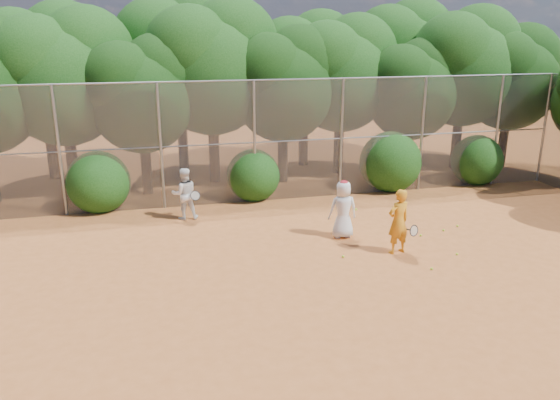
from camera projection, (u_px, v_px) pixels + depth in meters
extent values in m
plane|color=#AC5A27|center=(345.00, 271.00, 13.07)|extent=(80.00, 80.00, 0.00)
cylinder|color=gray|center=(59.00, 152.00, 16.44)|extent=(0.09, 0.09, 4.00)
cylinder|color=gray|center=(161.00, 147.00, 17.12)|extent=(0.09, 0.09, 4.00)
cylinder|color=gray|center=(255.00, 143.00, 17.80)|extent=(0.09, 0.09, 4.00)
cylinder|color=gray|center=(341.00, 138.00, 18.48)|extent=(0.09, 0.09, 4.00)
cylinder|color=gray|center=(422.00, 134.00, 19.16)|extent=(0.09, 0.09, 4.00)
cylinder|color=gray|center=(497.00, 131.00, 19.84)|extent=(0.09, 0.09, 4.00)
cylinder|color=gray|center=(284.00, 80.00, 17.43)|extent=(20.00, 0.05, 0.05)
cylinder|color=gray|center=(284.00, 141.00, 18.03)|extent=(20.00, 0.04, 0.04)
cube|color=slate|center=(284.00, 141.00, 18.03)|extent=(20.00, 0.02, 4.00)
cylinder|color=gray|center=(544.00, 129.00, 20.30)|extent=(0.09, 0.09, 4.00)
sphere|color=black|center=(3.00, 64.00, 17.51)|extent=(3.05, 3.05, 3.05)
cylinder|color=black|center=(72.00, 158.00, 18.97)|extent=(0.38, 0.38, 2.52)
sphere|color=#133F0F|center=(63.00, 86.00, 18.23)|extent=(4.03, 4.03, 4.03)
sphere|color=#133F0F|center=(87.00, 54.00, 18.49)|extent=(3.23, 3.23, 3.23)
sphere|color=#133F0F|center=(36.00, 62.00, 17.55)|extent=(3.02, 3.02, 3.02)
cylinder|color=black|center=(146.00, 163.00, 18.95)|extent=(0.36, 0.36, 2.17)
sphere|color=black|center=(141.00, 102.00, 18.31)|extent=(3.47, 3.47, 3.47)
sphere|color=black|center=(160.00, 74.00, 18.53)|extent=(2.78, 2.78, 2.78)
sphere|color=black|center=(121.00, 82.00, 17.72)|extent=(2.60, 2.60, 2.60)
cylinder|color=black|center=(214.00, 147.00, 20.37)|extent=(0.39, 0.39, 2.66)
sphere|color=#133F0F|center=(211.00, 76.00, 19.59)|extent=(4.26, 4.26, 4.26)
sphere|color=#133F0F|center=(232.00, 45.00, 19.85)|extent=(3.40, 3.40, 3.40)
sphere|color=#133F0F|center=(190.00, 52.00, 18.87)|extent=(3.19, 3.19, 3.19)
cylinder|color=black|center=(283.00, 152.00, 20.44)|extent=(0.37, 0.37, 2.27)
sphere|color=black|center=(283.00, 92.00, 19.77)|extent=(3.64, 3.64, 3.64)
sphere|color=black|center=(300.00, 65.00, 20.00)|extent=(2.91, 2.91, 2.91)
sphere|color=black|center=(267.00, 72.00, 19.15)|extent=(2.73, 2.73, 2.73)
cylinder|color=black|center=(339.00, 142.00, 21.72)|extent=(0.38, 0.38, 2.45)
sphere|color=#133F0F|center=(341.00, 81.00, 21.00)|extent=(3.92, 3.92, 3.92)
sphere|color=#133F0F|center=(357.00, 54.00, 21.25)|extent=(3.14, 3.14, 3.14)
sphere|color=#133F0F|center=(327.00, 61.00, 20.34)|extent=(2.94, 2.94, 2.94)
cylinder|color=black|center=(407.00, 149.00, 21.41)|extent=(0.36, 0.36, 2.10)
sphere|color=black|center=(411.00, 96.00, 20.80)|extent=(3.36, 3.36, 3.36)
sphere|color=black|center=(425.00, 72.00, 21.01)|extent=(2.69, 2.69, 2.69)
sphere|color=black|center=(401.00, 79.00, 20.23)|extent=(2.52, 2.52, 2.52)
cylinder|color=black|center=(457.00, 137.00, 22.46)|extent=(0.39, 0.39, 2.59)
sphere|color=#133F0F|center=(463.00, 74.00, 21.70)|extent=(4.14, 4.14, 4.14)
sphere|color=#133F0F|center=(478.00, 46.00, 21.96)|extent=(3.32, 3.32, 3.32)
sphere|color=#133F0F|center=(453.00, 53.00, 21.00)|extent=(3.11, 3.11, 3.11)
cylinder|color=black|center=(503.00, 139.00, 22.68)|extent=(0.37, 0.37, 2.31)
sphere|color=black|center=(510.00, 84.00, 22.00)|extent=(3.70, 3.70, 3.70)
sphere|color=black|center=(523.00, 60.00, 22.24)|extent=(2.96, 2.96, 2.96)
sphere|color=black|center=(503.00, 66.00, 21.38)|extent=(2.77, 2.77, 2.77)
cylinder|color=black|center=(51.00, 145.00, 20.86)|extent=(0.39, 0.39, 2.62)
sphere|color=#133F0F|center=(42.00, 76.00, 20.09)|extent=(4.20, 4.20, 4.20)
sphere|color=#133F0F|center=(64.00, 46.00, 20.36)|extent=(3.36, 3.36, 3.36)
sphere|color=#133F0F|center=(16.00, 53.00, 19.38)|extent=(3.15, 3.15, 3.15)
cylinder|color=black|center=(183.00, 136.00, 22.16)|extent=(0.40, 0.40, 2.80)
sphere|color=#133F0F|center=(179.00, 66.00, 21.33)|extent=(4.48, 4.48, 4.48)
sphere|color=#133F0F|center=(199.00, 36.00, 21.62)|extent=(3.58, 3.58, 3.58)
sphere|color=#133F0F|center=(157.00, 43.00, 20.58)|extent=(3.36, 3.36, 3.36)
cylinder|color=black|center=(303.00, 135.00, 22.96)|extent=(0.38, 0.38, 2.52)
sphere|color=#133F0F|center=(304.00, 76.00, 22.22)|extent=(4.03, 4.03, 4.03)
sphere|color=#133F0F|center=(321.00, 49.00, 22.48)|extent=(3.23, 3.23, 3.23)
sphere|color=#133F0F|center=(289.00, 56.00, 21.54)|extent=(3.02, 3.02, 3.02)
cylinder|color=black|center=(396.00, 126.00, 24.51)|extent=(0.40, 0.40, 2.73)
sphere|color=#133F0F|center=(400.00, 65.00, 23.71)|extent=(4.37, 4.37, 4.37)
sphere|color=#133F0F|center=(415.00, 39.00, 23.98)|extent=(3.49, 3.49, 3.49)
sphere|color=#133F0F|center=(388.00, 45.00, 22.97)|extent=(3.28, 3.28, 3.28)
sphere|color=#133F0F|center=(98.00, 179.00, 17.24)|extent=(2.00, 2.00, 2.00)
sphere|color=#133F0F|center=(253.00, 173.00, 18.41)|extent=(1.80, 1.80, 1.80)
sphere|color=#133F0F|center=(390.00, 159.00, 19.48)|extent=(2.20, 2.20, 2.20)
sphere|color=#133F0F|center=(477.00, 158.00, 20.32)|extent=(1.90, 1.90, 1.90)
imported|color=orange|center=(398.00, 221.00, 13.89)|extent=(0.71, 0.55, 1.72)
torus|color=black|center=(414.00, 231.00, 13.85)|extent=(0.31, 0.17, 0.30)
cylinder|color=black|center=(407.00, 229.00, 14.03)|extent=(0.13, 0.27, 0.08)
imported|color=white|center=(343.00, 210.00, 14.97)|extent=(0.81, 0.54, 1.61)
ellipsoid|color=red|center=(344.00, 183.00, 14.74)|extent=(0.22, 0.22, 0.13)
sphere|color=#B7DD28|center=(356.00, 209.00, 14.84)|extent=(0.07, 0.07, 0.07)
imported|color=silver|center=(184.00, 194.00, 16.46)|extent=(0.80, 0.63, 1.58)
torus|color=black|center=(195.00, 196.00, 16.24)|extent=(0.32, 0.19, 0.29)
cylinder|color=black|center=(194.00, 197.00, 16.45)|extent=(0.07, 0.27, 0.14)
sphere|color=#B7DD28|center=(457.00, 254.00, 13.97)|extent=(0.07, 0.07, 0.07)
sphere|color=#B7DD28|center=(457.00, 226.00, 15.97)|extent=(0.07, 0.07, 0.07)
sphere|color=#B7DD28|center=(432.00, 269.00, 13.11)|extent=(0.07, 0.07, 0.07)
sphere|color=#B7DD28|center=(421.00, 235.00, 15.24)|extent=(0.07, 0.07, 0.07)
sphere|color=#B7DD28|center=(343.00, 256.00, 13.82)|extent=(0.07, 0.07, 0.07)
sphere|color=#B7DD28|center=(401.00, 221.00, 16.39)|extent=(0.07, 0.07, 0.07)
sphere|color=#B7DD28|center=(443.00, 230.00, 15.63)|extent=(0.07, 0.07, 0.07)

